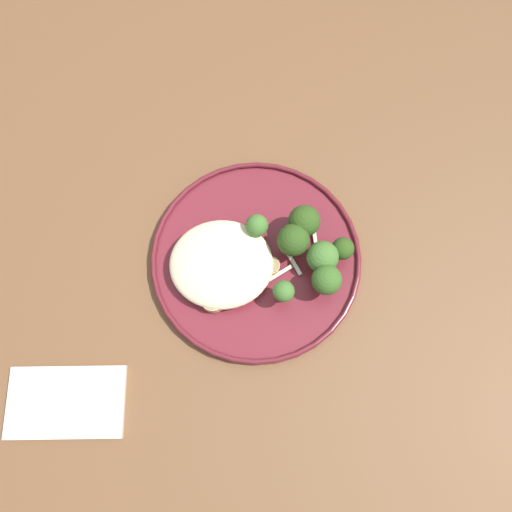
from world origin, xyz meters
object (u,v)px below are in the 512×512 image
seared_scallop_rear_pale (214,299)px  broccoli_floret_rear_charred (283,292)px  broccoli_floret_front_edge (343,249)px  broccoli_floret_left_leaning (257,226)px  broccoli_floret_beside_noodles (292,243)px  broccoli_floret_tall_stalk (323,257)px  seared_scallop_left_edge (214,278)px  broccoli_floret_near_rim (304,221)px  dinner_plate (256,258)px  seared_scallop_front_small (271,266)px  broccoli_floret_split_head (326,280)px  folded_napkin (66,402)px  seared_scallop_on_noodles (253,269)px

seared_scallop_rear_pale → broccoli_floret_rear_charred: (0.09, 0.00, 0.02)m
broccoli_floret_front_edge → broccoli_floret_left_leaning: broccoli_floret_left_leaning is taller
broccoli_floret_beside_noodles → broccoli_floret_tall_stalk: 0.04m
seared_scallop_left_edge → broccoli_floret_beside_noodles: size_ratio=0.49×
seared_scallop_left_edge → broccoli_floret_near_rim: bearing=30.9°
seared_scallop_left_edge → broccoli_floret_left_leaning: 0.09m
seared_scallop_left_edge → broccoli_floret_tall_stalk: (0.14, 0.02, 0.02)m
broccoli_floret_front_edge → dinner_plate: bearing=-177.1°
seared_scallop_front_small → broccoli_floret_beside_noodles: bearing=41.2°
broccoli_floret_split_head → dinner_plate: bearing=156.1°
broccoli_floret_split_head → broccoli_floret_front_edge: 0.05m
broccoli_floret_split_head → seared_scallop_front_small: bearing=160.2°
broccoli_floret_near_rim → broccoli_floret_split_head: size_ratio=1.04×
broccoli_floret_split_head → broccoli_floret_left_leaning: bearing=140.1°
broccoli_floret_front_edge → seared_scallop_left_edge: bearing=-167.5°
broccoli_floret_front_edge → folded_napkin: 0.41m
folded_napkin → broccoli_floret_near_rim: bearing=37.4°
broccoli_floret_near_rim → broccoli_floret_front_edge: broccoli_floret_near_rim is taller
broccoli_floret_near_rim → seared_scallop_front_small: bearing=-129.0°
folded_napkin → dinner_plate: bearing=38.7°
dinner_plate → broccoli_floret_rear_charred: bearing=-57.2°
broccoli_floret_front_edge → folded_napkin: bearing=-150.8°
broccoli_floret_left_leaning → broccoli_floret_near_rim: bearing=4.2°
broccoli_floret_tall_stalk → broccoli_floret_left_leaning: broccoli_floret_tall_stalk is taller
broccoli_floret_rear_charred → broccoli_floret_tall_stalk: (0.05, 0.05, -0.00)m
seared_scallop_on_noodles → broccoli_floret_split_head: bearing=-12.7°
seared_scallop_on_noodles → seared_scallop_left_edge: (-0.05, -0.01, 0.00)m
broccoli_floret_beside_noodles → folded_napkin: broccoli_floret_beside_noodles is taller
seared_scallop_front_small → broccoli_floret_rear_charred: broccoli_floret_rear_charred is taller
broccoli_floret_beside_noodles → seared_scallop_rear_pale: bearing=-145.9°
seared_scallop_rear_pale → seared_scallop_front_small: seared_scallop_rear_pale is taller
seared_scallop_rear_pale → broccoli_floret_left_leaning: 0.11m
dinner_plate → broccoli_floret_near_rim: (0.06, 0.04, 0.04)m
seared_scallop_rear_pale → seared_scallop_front_small: bearing=31.1°
seared_scallop_on_noodles → broccoli_floret_front_edge: (0.12, 0.02, 0.01)m
broccoli_floret_left_leaning → folded_napkin: size_ratio=0.34×
seared_scallop_rear_pale → seared_scallop_on_noodles: size_ratio=1.36×
seared_scallop_on_noodles → broccoli_floret_near_rim: 0.09m
broccoli_floret_near_rim → broccoli_floret_left_leaning: 0.06m
dinner_plate → broccoli_floret_rear_charred: (0.04, -0.06, 0.03)m
dinner_plate → broccoli_floret_front_edge: 0.12m
seared_scallop_on_noodles → broccoli_floret_beside_noodles: broccoli_floret_beside_noodles is taller
broccoli_floret_beside_noodles → broccoli_floret_rear_charred: (-0.01, -0.07, -0.01)m
broccoli_floret_beside_noodles → broccoli_floret_left_leaning: broccoli_floret_beside_noodles is taller
seared_scallop_front_small → broccoli_floret_tall_stalk: broccoli_floret_tall_stalk is taller
seared_scallop_rear_pale → seared_scallop_left_edge: same height
dinner_plate → broccoli_floret_split_head: broccoli_floret_split_head is taller
seared_scallop_rear_pale → folded_napkin: (-0.19, -0.13, -0.02)m
seared_scallop_left_edge → broccoli_floret_tall_stalk: size_ratio=0.56×
broccoli_floret_left_leaning → broccoli_floret_front_edge: bearing=-14.3°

